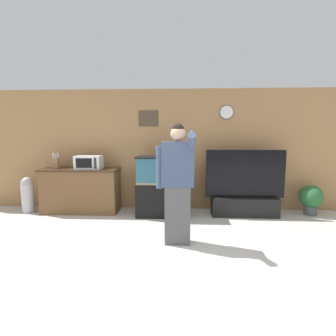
{
  "coord_description": "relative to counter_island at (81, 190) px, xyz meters",
  "views": [
    {
      "loc": [
        0.2,
        -3.09,
        1.64
      ],
      "look_at": [
        -0.04,
        1.48,
        1.05
      ],
      "focal_mm": 28.0,
      "sensor_mm": 36.0,
      "label": 1
    }
  ],
  "objects": [
    {
      "name": "trash_bin",
      "position": [
        -1.12,
        -0.08,
        -0.08
      ],
      "size": [
        0.26,
        0.26,
        0.75
      ],
      "color": "#B7B7BC",
      "rests_on": "ground_plane"
    },
    {
      "name": "knife_block",
      "position": [
        -0.52,
        -0.02,
        0.58
      ],
      "size": [
        0.14,
        0.11,
        0.33
      ],
      "color": "olive",
      "rests_on": "counter_island"
    },
    {
      "name": "aquarium_on_stand",
      "position": [
        1.75,
        -0.18,
        0.14
      ],
      "size": [
        1.05,
        0.48,
        1.2
      ],
      "color": "black",
      "rests_on": "ground_plane"
    },
    {
      "name": "potted_plant",
      "position": [
        4.77,
        0.02,
        -0.12
      ],
      "size": [
        0.46,
        0.46,
        0.61
      ],
      "color": "#4C4C51",
      "rests_on": "ground_plane"
    },
    {
      "name": "microwave",
      "position": [
        0.2,
        -0.03,
        0.6
      ],
      "size": [
        0.53,
        0.34,
        0.27
      ],
      "color": "white",
      "rests_on": "counter_island"
    },
    {
      "name": "ground_plane",
      "position": [
        1.92,
        -2.24,
        -0.47
      ],
      "size": [
        18.0,
        18.0,
        0.0
      ],
      "primitive_type": "plane",
      "color": "beige"
    },
    {
      "name": "wall_back_paneled",
      "position": [
        1.92,
        0.39,
        0.84
      ],
      "size": [
        10.0,
        0.08,
        2.6
      ],
      "color": "#A87A4C",
      "rests_on": "ground_plane"
    },
    {
      "name": "tv_on_stand",
      "position": [
        3.4,
        -0.09,
        -0.08
      ],
      "size": [
        1.57,
        0.4,
        1.33
      ],
      "color": "black",
      "rests_on": "ground_plane"
    },
    {
      "name": "counter_island",
      "position": [
        0.0,
        0.0,
        0.0
      ],
      "size": [
        1.61,
        0.59,
        0.93
      ],
      "color": "brown",
      "rests_on": "ground_plane"
    },
    {
      "name": "person_standing",
      "position": [
        2.06,
        -1.53,
        0.47
      ],
      "size": [
        0.57,
        0.43,
        1.8
      ],
      "color": "#515156",
      "rests_on": "ground_plane"
    }
  ]
}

